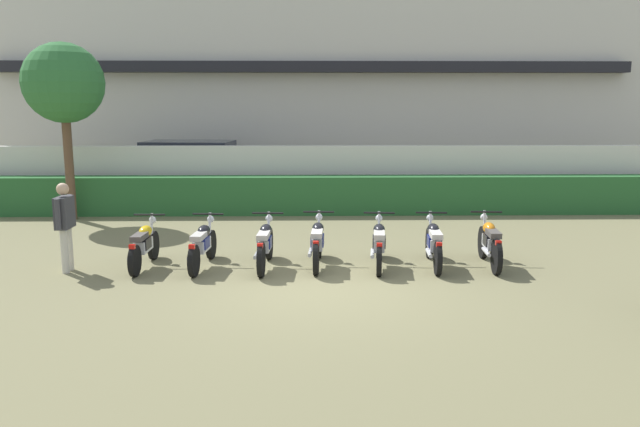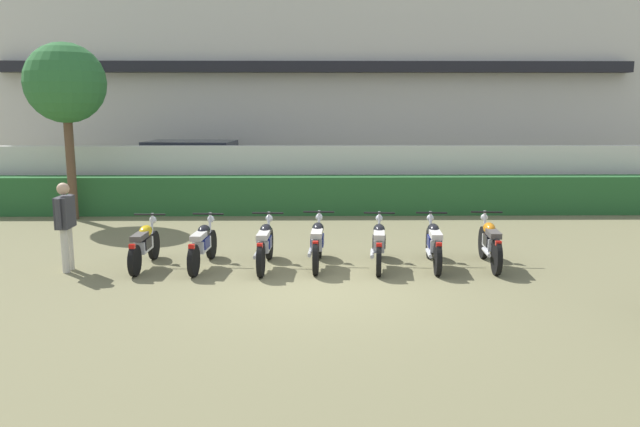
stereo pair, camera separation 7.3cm
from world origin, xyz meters
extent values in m
plane|color=olive|center=(0.00, 0.00, 0.00)|extent=(60.00, 60.00, 0.00)
cube|color=beige|center=(0.00, 14.48, 3.88)|extent=(25.26, 6.00, 7.76)
cube|color=black|center=(0.00, 11.23, 4.27)|extent=(21.22, 0.50, 0.36)
cube|color=silver|center=(0.00, 7.75, 0.93)|extent=(24.00, 0.30, 1.86)
cube|color=#28602D|center=(0.00, 7.05, 0.53)|extent=(19.20, 0.70, 1.06)
cube|color=black|center=(-3.78, 9.62, 0.74)|extent=(4.65, 2.26, 1.00)
cube|color=#2D333D|center=(-3.98, 9.64, 1.57)|extent=(2.85, 1.95, 0.65)
cylinder|color=black|center=(-2.13, 10.39, 0.34)|extent=(0.70, 0.28, 0.68)
cylinder|color=black|center=(-2.30, 8.55, 0.34)|extent=(0.70, 0.28, 0.68)
cylinder|color=black|center=(-5.26, 10.68, 0.34)|extent=(0.70, 0.28, 0.68)
cylinder|color=black|center=(-5.43, 8.84, 0.34)|extent=(0.70, 0.28, 0.68)
cylinder|color=brown|center=(-6.50, 6.34, 1.42)|extent=(0.23, 0.23, 2.85)
sphere|color=#2D6B33|center=(-6.50, 6.34, 3.57)|extent=(2.06, 2.06, 2.06)
cylinder|color=black|center=(-3.27, 1.95, 0.28)|extent=(0.10, 0.57, 0.56)
cylinder|color=black|center=(-3.29, 0.71, 0.28)|extent=(0.10, 0.57, 0.56)
cube|color=silver|center=(-3.28, 1.28, 0.43)|extent=(0.21, 0.60, 0.22)
ellipsoid|color=yellow|center=(-3.28, 1.45, 0.66)|extent=(0.23, 0.44, 0.22)
cube|color=#4C4742|center=(-3.29, 1.05, 0.64)|extent=(0.21, 0.52, 0.10)
cube|color=red|center=(-3.30, 0.61, 0.56)|extent=(0.10, 0.08, 0.08)
cylinder|color=silver|center=(-3.27, 1.86, 0.60)|extent=(0.06, 0.23, 0.65)
cylinder|color=black|center=(-3.27, 1.77, 0.92)|extent=(0.60, 0.05, 0.04)
sphere|color=silver|center=(-3.27, 1.97, 0.78)|extent=(0.14, 0.14, 0.14)
cylinder|color=silver|center=(-3.41, 1.03, 0.30)|extent=(0.08, 0.55, 0.07)
cube|color=black|center=(-3.28, 1.23, 0.48)|extent=(0.25, 0.37, 0.20)
cylinder|color=black|center=(-2.14, 1.98, 0.29)|extent=(0.13, 0.58, 0.57)
cylinder|color=black|center=(-2.25, 0.67, 0.29)|extent=(0.13, 0.58, 0.57)
cube|color=silver|center=(-2.20, 1.28, 0.44)|extent=(0.25, 0.61, 0.22)
ellipsoid|color=black|center=(-2.19, 1.45, 0.67)|extent=(0.25, 0.46, 0.22)
cube|color=#B2ADA3|center=(-2.22, 1.05, 0.65)|extent=(0.24, 0.53, 0.10)
cube|color=red|center=(-2.25, 0.57, 0.57)|extent=(0.11, 0.09, 0.08)
cylinder|color=silver|center=(-2.15, 1.89, 0.61)|extent=(0.07, 0.23, 0.65)
cylinder|color=black|center=(-2.16, 1.80, 0.93)|extent=(0.60, 0.08, 0.04)
sphere|color=silver|center=(-2.14, 2.00, 0.79)|extent=(0.14, 0.14, 0.14)
cylinder|color=silver|center=(-2.34, 1.04, 0.31)|extent=(0.11, 0.55, 0.07)
cube|color=navy|center=(-2.20, 1.23, 0.49)|extent=(0.27, 0.38, 0.20)
cylinder|color=black|center=(-0.99, 1.92, 0.31)|extent=(0.12, 0.62, 0.62)
cylinder|color=black|center=(-1.06, 0.63, 0.31)|extent=(0.12, 0.62, 0.62)
cube|color=silver|center=(-1.03, 1.22, 0.46)|extent=(0.23, 0.61, 0.22)
ellipsoid|color=black|center=(-1.02, 1.39, 0.69)|extent=(0.24, 0.45, 0.22)
cube|color=#B2ADA3|center=(-1.04, 0.99, 0.67)|extent=(0.23, 0.53, 0.10)
cube|color=red|center=(-1.06, 0.53, 0.59)|extent=(0.10, 0.08, 0.08)
cylinder|color=silver|center=(-1.00, 1.83, 0.63)|extent=(0.06, 0.23, 0.65)
cylinder|color=black|center=(-1.00, 1.74, 0.95)|extent=(0.60, 0.07, 0.04)
sphere|color=silver|center=(-0.99, 1.94, 0.81)|extent=(0.14, 0.14, 0.14)
cylinder|color=silver|center=(-1.16, 0.98, 0.33)|extent=(0.10, 0.55, 0.07)
cube|color=navy|center=(-1.03, 1.17, 0.51)|extent=(0.26, 0.37, 0.20)
cylinder|color=black|center=(-0.01, 2.00, 0.32)|extent=(0.13, 0.64, 0.63)
cylinder|color=black|center=(-0.09, 0.76, 0.32)|extent=(0.13, 0.64, 0.63)
cube|color=silver|center=(-0.05, 1.33, 0.47)|extent=(0.24, 0.61, 0.22)
ellipsoid|color=black|center=(-0.04, 1.50, 0.70)|extent=(0.25, 0.45, 0.22)
cube|color=#B2ADA3|center=(-0.07, 1.10, 0.68)|extent=(0.23, 0.53, 0.10)
cube|color=red|center=(-0.09, 0.66, 0.60)|extent=(0.10, 0.09, 0.08)
cylinder|color=silver|center=(-0.02, 1.91, 0.64)|extent=(0.06, 0.23, 0.65)
cylinder|color=black|center=(-0.02, 1.82, 0.96)|extent=(0.60, 0.07, 0.04)
sphere|color=silver|center=(-0.01, 2.02, 0.82)|extent=(0.14, 0.14, 0.14)
cylinder|color=silver|center=(-0.19, 1.09, 0.34)|extent=(0.10, 0.55, 0.07)
cube|color=navy|center=(-0.06, 1.28, 0.52)|extent=(0.26, 0.37, 0.20)
cylinder|color=black|center=(1.17, 1.97, 0.30)|extent=(0.15, 0.60, 0.60)
cylinder|color=black|center=(1.03, 0.66, 0.30)|extent=(0.15, 0.60, 0.60)
cube|color=silver|center=(1.09, 1.26, 0.45)|extent=(0.26, 0.62, 0.22)
ellipsoid|color=black|center=(1.11, 1.43, 0.68)|extent=(0.27, 0.46, 0.22)
cube|color=#B2ADA3|center=(1.07, 1.04, 0.66)|extent=(0.25, 0.54, 0.10)
cube|color=red|center=(1.02, 0.56, 0.58)|extent=(0.11, 0.09, 0.08)
cylinder|color=silver|center=(1.16, 1.88, 0.62)|extent=(0.07, 0.23, 0.65)
cylinder|color=black|center=(1.15, 1.79, 0.94)|extent=(0.60, 0.10, 0.04)
sphere|color=silver|center=(1.17, 1.99, 0.80)|extent=(0.14, 0.14, 0.14)
cylinder|color=silver|center=(0.95, 1.03, 0.32)|extent=(0.13, 0.55, 0.07)
cube|color=black|center=(1.09, 1.21, 0.50)|extent=(0.28, 0.38, 0.20)
cylinder|color=black|center=(2.18, 1.97, 0.30)|extent=(0.14, 0.61, 0.60)
cylinder|color=black|center=(2.08, 0.68, 0.30)|extent=(0.14, 0.61, 0.60)
cube|color=silver|center=(2.13, 1.28, 0.45)|extent=(0.25, 0.61, 0.22)
ellipsoid|color=black|center=(2.14, 1.44, 0.68)|extent=(0.25, 0.46, 0.22)
cube|color=beige|center=(2.11, 1.05, 0.66)|extent=(0.24, 0.53, 0.10)
cube|color=red|center=(2.07, 0.58, 0.58)|extent=(0.11, 0.09, 0.08)
cylinder|color=silver|center=(2.17, 1.88, 0.62)|extent=(0.07, 0.23, 0.65)
cylinder|color=black|center=(2.17, 1.79, 0.94)|extent=(0.60, 0.08, 0.04)
sphere|color=silver|center=(2.18, 1.99, 0.80)|extent=(0.14, 0.14, 0.14)
cylinder|color=silver|center=(1.99, 1.04, 0.32)|extent=(0.11, 0.55, 0.07)
cube|color=navy|center=(2.12, 1.23, 0.50)|extent=(0.27, 0.38, 0.20)
cylinder|color=black|center=(3.24, 1.93, 0.32)|extent=(0.14, 0.64, 0.64)
cylinder|color=black|center=(3.14, 0.71, 0.32)|extent=(0.14, 0.64, 0.64)
cube|color=silver|center=(3.18, 1.27, 0.47)|extent=(0.25, 0.61, 0.22)
ellipsoid|color=orange|center=(3.20, 1.44, 0.70)|extent=(0.26, 0.46, 0.22)
cube|color=#4C4742|center=(3.16, 1.04, 0.68)|extent=(0.24, 0.53, 0.10)
cube|color=red|center=(3.13, 0.61, 0.60)|extent=(0.11, 0.09, 0.08)
cylinder|color=silver|center=(3.23, 1.84, 0.64)|extent=(0.07, 0.23, 0.65)
cylinder|color=black|center=(3.22, 1.75, 0.96)|extent=(0.60, 0.09, 0.04)
sphere|color=silver|center=(3.24, 1.95, 0.82)|extent=(0.14, 0.14, 0.14)
cylinder|color=silver|center=(3.04, 1.03, 0.34)|extent=(0.12, 0.55, 0.07)
cube|color=black|center=(3.18, 1.22, 0.52)|extent=(0.27, 0.38, 0.20)
cylinder|color=beige|center=(-4.61, 1.17, 0.40)|extent=(0.13, 0.13, 0.81)
cylinder|color=beige|center=(-4.61, 0.96, 0.40)|extent=(0.13, 0.13, 0.81)
cube|color=#38383D|center=(-4.61, 1.07, 1.09)|extent=(0.22, 0.47, 0.57)
cylinder|color=#38383D|center=(-4.61, 1.35, 1.11)|extent=(0.09, 0.09, 0.54)
cylinder|color=#38383D|center=(-4.61, 0.78, 1.11)|extent=(0.09, 0.09, 0.54)
sphere|color=tan|center=(-4.61, 1.07, 1.52)|extent=(0.22, 0.22, 0.22)
camera|label=1|loc=(-0.23, -9.90, 2.98)|focal=34.54mm
camera|label=2|loc=(-0.16, -9.90, 2.98)|focal=34.54mm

